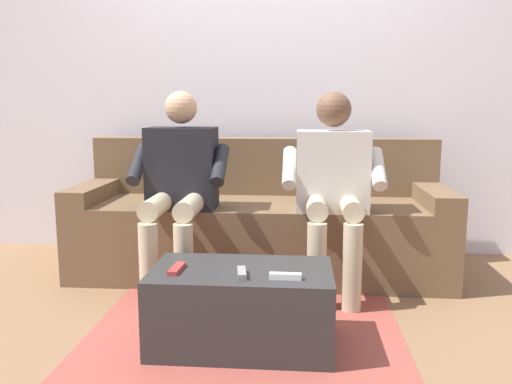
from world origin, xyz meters
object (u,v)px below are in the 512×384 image
(couch, at_px, (260,224))
(person_left_seated, at_px, (333,180))
(person_right_seated, at_px, (179,179))
(remote_red, at_px, (177,269))
(remote_gray, at_px, (242,273))
(coffee_table, at_px, (242,307))
(remote_white, at_px, (285,276))

(couch, bearing_deg, person_left_seated, 139.58)
(person_right_seated, height_order, remote_red, person_right_seated)
(person_left_seated, height_order, remote_gray, person_left_seated)
(coffee_table, relative_size, remote_white, 6.01)
(remote_red, bearing_deg, remote_white, -95.92)
(person_left_seated, relative_size, remote_gray, 8.79)
(couch, distance_m, remote_red, 1.15)
(couch, distance_m, person_right_seated, 0.67)
(person_left_seated, relative_size, person_right_seated, 1.00)
(person_right_seated, bearing_deg, remote_white, 127.33)
(person_left_seated, relative_size, remote_red, 7.49)
(couch, xyz_separation_m, person_left_seated, (-0.42, 0.36, 0.34))
(remote_white, bearing_deg, remote_red, -8.38)
(coffee_table, distance_m, remote_gray, 0.21)
(couch, xyz_separation_m, remote_gray, (-0.01, 1.16, 0.06))
(couch, height_order, person_right_seated, person_right_seated)
(remote_red, bearing_deg, remote_gray, -96.13)
(person_left_seated, distance_m, remote_red, 1.07)
(couch, height_order, remote_gray, couch)
(person_right_seated, height_order, remote_white, person_right_seated)
(coffee_table, bearing_deg, person_right_seated, -58.23)
(remote_gray, distance_m, remote_red, 0.29)
(remote_gray, height_order, remote_red, remote_gray)
(remote_gray, relative_size, remote_red, 0.85)
(person_right_seated, xyz_separation_m, remote_gray, (-0.44, 0.78, -0.28))
(person_right_seated, xyz_separation_m, remote_red, (-0.15, 0.73, -0.28))
(couch, relative_size, remote_gray, 17.86)
(person_right_seated, relative_size, remote_red, 7.52)
(coffee_table, relative_size, remote_gray, 6.14)
(remote_red, bearing_deg, person_right_seated, 14.85)
(couch, relative_size, coffee_table, 2.91)
(remote_gray, bearing_deg, coffee_table, -2.05)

